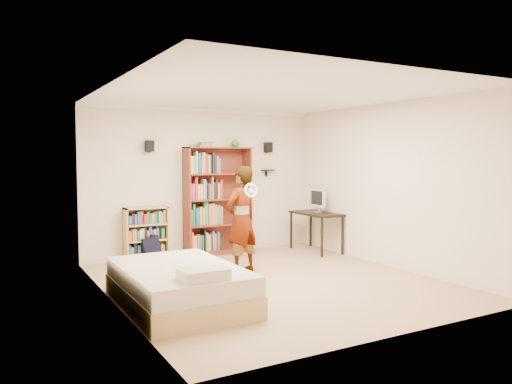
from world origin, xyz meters
TOP-DOWN VIEW (x-y plane):
  - ground at (0.00, 0.00)m, footprint 4.50×5.00m
  - room_shell at (0.00, 0.00)m, footprint 4.52×5.02m
  - crown_molding at (0.00, 0.00)m, footprint 4.50×5.00m
  - speaker_left at (-1.05, 2.40)m, footprint 0.14×0.12m
  - speaker_right at (1.35, 2.40)m, footprint 0.14×0.12m
  - wall_shelf at (1.35, 2.41)m, footprint 0.25×0.16m
  - tall_bookshelf at (0.21, 2.32)m, footprint 1.26×0.37m
  - low_bookshelf at (-1.14, 2.36)m, footprint 0.75×0.28m
  - computer_desk at (1.96, 1.61)m, footprint 0.55×1.10m
  - imac at (2.01, 1.66)m, footprint 0.11×0.45m
  - daybed at (-1.57, -0.42)m, footprint 1.33×2.04m
  - person at (-0.10, 0.75)m, footprint 0.70×0.57m
  - wii_wheel at (-0.10, 0.43)m, footprint 0.22×0.08m
  - navy_bag at (-1.09, 2.27)m, footprint 0.36×0.26m

SIDE VIEW (x-z plane):
  - ground at x=0.00m, z-range -0.01..0.01m
  - navy_bag at x=-1.09m, z-range 0.00..0.45m
  - daybed at x=-1.57m, z-range 0.00..0.60m
  - computer_desk at x=1.96m, z-range 0.00..0.75m
  - low_bookshelf at x=-1.14m, z-range 0.00..0.94m
  - person at x=-0.10m, z-range 0.00..1.67m
  - imac at x=2.01m, z-range 0.75..1.20m
  - tall_bookshelf at x=0.21m, z-range 0.00..1.99m
  - wii_wheel at x=-0.10m, z-range 1.19..1.42m
  - wall_shelf at x=1.35m, z-range 1.54..1.56m
  - room_shell at x=0.00m, z-range 0.41..3.12m
  - speaker_left at x=-1.05m, z-range 1.90..2.10m
  - speaker_right at x=1.35m, z-range 1.90..2.10m
  - crown_molding at x=0.00m, z-range 2.64..2.70m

